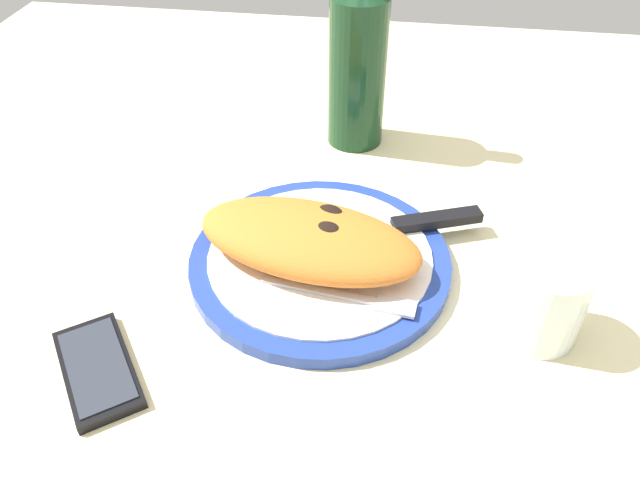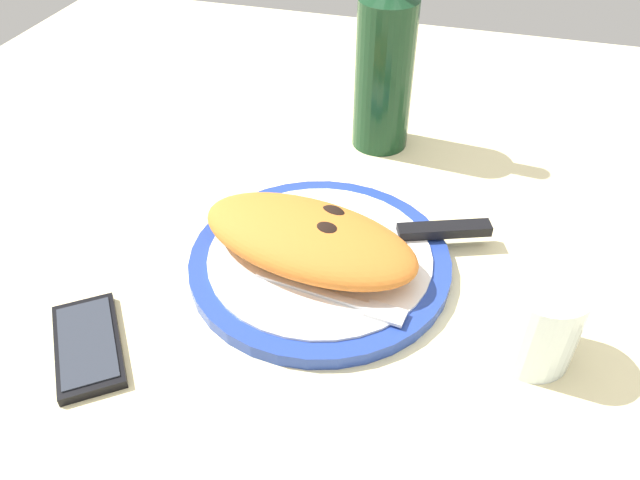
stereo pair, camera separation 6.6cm
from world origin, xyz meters
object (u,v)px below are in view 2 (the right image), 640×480
at_px(plate, 320,260).
at_px(calzone, 308,238).
at_px(fork, 343,300).
at_px(knife, 417,232).
at_px(water_glass, 537,325).
at_px(wine_bottle, 385,64).
at_px(smartphone, 88,345).

distance_m(plate, calzone, 0.04).
bearing_deg(fork, knife, 66.29).
bearing_deg(calzone, fork, -46.95).
bearing_deg(water_glass, wine_bottle, 122.63).
relative_size(calzone, knife, 1.12).
height_order(plate, knife, knife).
bearing_deg(calzone, water_glass, -13.22).
relative_size(knife, water_glass, 2.66).
relative_size(fork, smartphone, 1.23).
height_order(fork, knife, knife).
xyz_separation_m(plate, water_glass, (0.23, -0.06, 0.03)).
bearing_deg(fork, smartphone, -153.63).
bearing_deg(plate, knife, 32.17).
distance_m(fork, smartphone, 0.25).
bearing_deg(knife, plate, -147.83).
distance_m(calzone, wine_bottle, 0.30).
bearing_deg(water_glass, fork, -179.57).
relative_size(plate, fork, 1.77).
height_order(plate, fork, fork).
distance_m(plate, smartphone, 0.25).
xyz_separation_m(calzone, wine_bottle, (0.02, 0.29, 0.08)).
distance_m(fork, water_glass, 0.19).
distance_m(plate, water_glass, 0.24).
relative_size(fork, water_glass, 1.84).
bearing_deg(knife, smartphone, -139.90).
bearing_deg(wine_bottle, plate, -91.94).
xyz_separation_m(calzone, water_glass, (0.24, -0.06, -0.01)).
relative_size(plate, wine_bottle, 0.96).
bearing_deg(water_glass, calzone, 166.78).
distance_m(calzone, fork, 0.08).
relative_size(calzone, wine_bottle, 0.88).
bearing_deg(wine_bottle, water_glass, -57.37).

